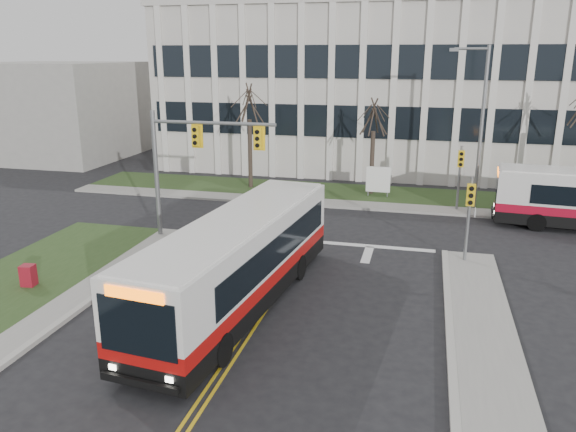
# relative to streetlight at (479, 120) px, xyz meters

# --- Properties ---
(ground) EXTENTS (120.00, 120.00, 0.00)m
(ground) POSITION_rel_streetlight_xyz_m (-8.03, -16.20, -5.19)
(ground) COLOR black
(ground) RESTS_ON ground
(sidewalk_cross) EXTENTS (44.00, 1.60, 0.14)m
(sidewalk_cross) POSITION_rel_streetlight_xyz_m (-3.03, -1.00, -5.12)
(sidewalk_cross) COLOR #9E9B93
(sidewalk_cross) RESTS_ON ground
(building_lawn) EXTENTS (44.00, 5.00, 0.12)m
(building_lawn) POSITION_rel_streetlight_xyz_m (-3.03, 1.80, -5.13)
(building_lawn) COLOR #2B431C
(building_lawn) RESTS_ON ground
(office_building) EXTENTS (40.00, 16.00, 12.00)m
(office_building) POSITION_rel_streetlight_xyz_m (-3.03, 13.80, 0.81)
(office_building) COLOR beige
(office_building) RESTS_ON ground
(building_annex) EXTENTS (12.00, 12.00, 8.00)m
(building_annex) POSITION_rel_streetlight_xyz_m (-34.03, 9.80, -1.19)
(building_annex) COLOR #9E9B93
(building_annex) RESTS_ON ground
(mast_arm_signal) EXTENTS (6.11, 0.38, 6.20)m
(mast_arm_signal) POSITION_rel_streetlight_xyz_m (-13.65, -9.04, -0.94)
(mast_arm_signal) COLOR slate
(mast_arm_signal) RESTS_ON ground
(signal_pole_near) EXTENTS (0.34, 0.39, 3.80)m
(signal_pole_near) POSITION_rel_streetlight_xyz_m (-0.83, -9.30, -2.69)
(signal_pole_near) COLOR slate
(signal_pole_near) RESTS_ON ground
(signal_pole_far) EXTENTS (0.34, 0.39, 3.80)m
(signal_pole_far) POSITION_rel_streetlight_xyz_m (-0.83, -0.80, -2.69)
(signal_pole_far) COLOR slate
(signal_pole_far) RESTS_ON ground
(streetlight) EXTENTS (2.15, 0.25, 9.20)m
(streetlight) POSITION_rel_streetlight_xyz_m (0.00, 0.00, 0.00)
(streetlight) COLOR slate
(streetlight) RESTS_ON ground
(directory_sign) EXTENTS (1.50, 0.12, 2.00)m
(directory_sign) POSITION_rel_streetlight_xyz_m (-5.53, 1.30, -4.02)
(directory_sign) COLOR slate
(directory_sign) RESTS_ON ground
(tree_left) EXTENTS (1.80, 1.80, 7.70)m
(tree_left) POSITION_rel_streetlight_xyz_m (-14.03, 1.80, 0.32)
(tree_left) COLOR #42352B
(tree_left) RESTS_ON ground
(tree_mid) EXTENTS (1.80, 1.80, 6.82)m
(tree_mid) POSITION_rel_streetlight_xyz_m (-6.03, 2.00, -0.31)
(tree_mid) COLOR #42352B
(tree_mid) RESTS_ON ground
(bus_main) EXTENTS (3.94, 12.42, 3.25)m
(bus_main) POSITION_rel_streetlight_xyz_m (-8.94, -15.61, -3.57)
(bus_main) COLOR silver
(bus_main) RESTS_ON ground
(newspaper_box_red) EXTENTS (0.55, 0.51, 0.95)m
(newspaper_box_red) POSITION_rel_streetlight_xyz_m (-17.37, -16.10, -4.72)
(newspaper_box_red) COLOR maroon
(newspaper_box_red) RESTS_ON ground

